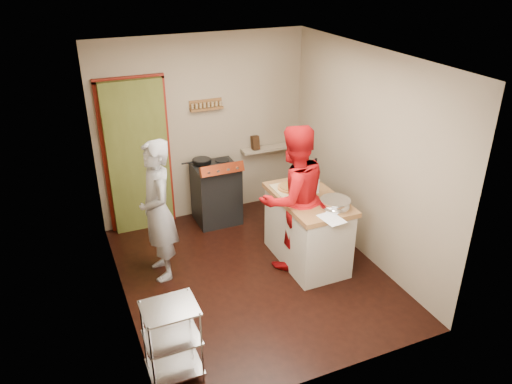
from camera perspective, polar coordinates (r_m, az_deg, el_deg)
floor at (r=6.17m, az=-0.45°, el=-9.28°), size 3.50×3.50×0.00m
back_wall at (r=6.99m, az=-11.10°, el=5.18°), size 3.00×0.44×2.60m
left_wall at (r=5.18m, az=-15.97°, el=-0.99°), size 0.04×3.50×2.60m
right_wall at (r=6.21m, az=12.41°, el=4.00°), size 0.04×3.50×2.60m
ceiling at (r=5.12m, az=-0.56°, el=15.27°), size 3.00×3.50×0.02m
stove at (r=7.10m, az=-4.57°, el=-0.06°), size 0.60×0.63×1.00m
wire_shelving at (r=4.70m, az=-9.56°, el=-16.19°), size 0.48×0.40×0.80m
island at (r=6.20m, az=5.91°, el=-4.03°), size 0.70×1.33×1.21m
person_stripe at (r=5.84m, az=-11.17°, el=-2.16°), size 0.42×0.63×1.71m
person_red at (r=5.92m, az=4.26°, el=-0.74°), size 0.96×0.79×1.81m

